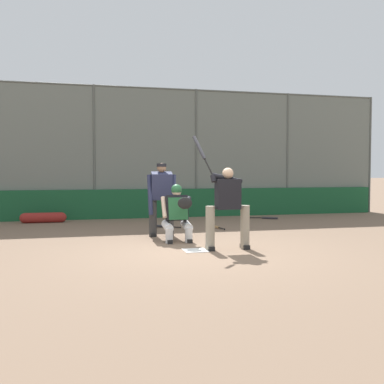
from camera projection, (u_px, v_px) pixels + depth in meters
The scene contains 12 objects.
ground_plane at pixel (195, 251), 8.36m from camera, with size 160.00×160.00×0.00m, color #7A604C.
home_plate_marker at pixel (195, 250), 8.36m from camera, with size 0.43×0.43×0.01m, color white.
backstop_fence at pixel (147, 150), 14.28m from camera, with size 16.37×0.08×4.15m.
padding_wall at pixel (147, 204), 14.26m from camera, with size 15.97×0.18×0.91m, color #19512D.
bleachers_beyond at pixel (108, 202), 16.18m from camera, with size 11.41×1.95×1.16m.
batter_at_plate at pixel (227, 205), 8.47m from camera, with size 1.03×0.63×2.17m.
catcher_behind_plate at pixel (177, 212), 9.41m from camera, with size 0.63×0.73×1.21m.
umpire_home at pixel (162, 197), 10.16m from camera, with size 0.68×0.44×1.67m.
spare_bat_near_backstop at pixel (216, 227), 11.72m from camera, with size 0.16×0.88×0.07m.
spare_bat_by_padding at pixel (268, 218), 13.91m from camera, with size 0.77×0.46×0.07m.
spare_bat_third_base_side at pixel (163, 226), 11.80m from camera, with size 0.68×0.58×0.07m.
equipment_bag_dugout_side at pixel (43, 218), 12.92m from camera, with size 1.30×0.29×0.29m.
Camera 1 is at (2.07, 8.04, 1.48)m, focal length 42.00 mm.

